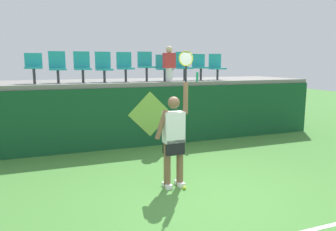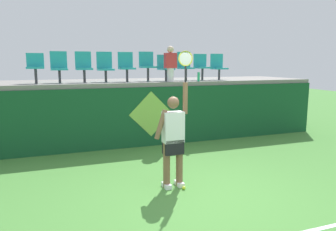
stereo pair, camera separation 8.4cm
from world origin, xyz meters
TOP-DOWN VIEW (x-y plane):
  - ground_plane at (0.00, 0.00)m, footprint 40.00×40.00m
  - court_back_wall at (0.00, 3.70)m, footprint 11.49×0.20m
  - spectator_platform at (0.00, 4.98)m, footprint 11.49×2.65m
  - tennis_player at (-0.32, 0.58)m, footprint 0.75×0.27m
  - tennis_ball at (-0.19, 0.37)m, footprint 0.07×0.07m
  - water_bottle at (1.71, 3.76)m, footprint 0.07×0.07m
  - stadium_chair_0 at (-2.76, 4.42)m, footprint 0.44×0.42m
  - stadium_chair_1 at (-2.16, 4.43)m, footprint 0.44×0.42m
  - stadium_chair_2 at (-1.51, 4.43)m, footprint 0.44×0.42m
  - stadium_chair_3 at (-0.92, 4.43)m, footprint 0.44×0.42m
  - stadium_chair_4 at (-0.31, 4.43)m, footprint 0.44×0.42m
  - stadium_chair_5 at (0.33, 4.43)m, footprint 0.44×0.42m
  - stadium_chair_6 at (0.90, 4.43)m, footprint 0.44×0.42m
  - stadium_chair_7 at (1.55, 4.43)m, footprint 0.44×0.42m
  - stadium_chair_8 at (2.12, 4.43)m, footprint 0.44×0.42m
  - stadium_chair_9 at (2.72, 4.43)m, footprint 0.44×0.42m
  - spectator_0 at (0.90, 3.98)m, footprint 0.34×0.20m
  - wall_signage_mount at (0.18, 3.60)m, footprint 1.27×0.01m

SIDE VIEW (x-z plane):
  - ground_plane at x=0.00m, z-range 0.00..0.00m
  - wall_signage_mount at x=0.18m, z-range -0.77..0.78m
  - tennis_ball at x=-0.19m, z-range 0.00..0.07m
  - court_back_wall at x=0.00m, z-range 0.00..1.66m
  - tennis_player at x=-0.32m, z-range -0.30..2.24m
  - spectator_platform at x=0.00m, z-range 1.66..1.78m
  - water_bottle at x=1.71m, z-range 1.78..2.05m
  - stadium_chair_6 at x=0.90m, z-range 1.82..2.61m
  - stadium_chair_9 at x=2.72m, z-range 1.82..2.65m
  - stadium_chair_3 at x=-0.92m, z-range 1.81..2.66m
  - stadium_chair_1 at x=-2.16m, z-range 1.82..2.67m
  - stadium_chair_8 at x=2.12m, z-range 1.83..2.66m
  - stadium_chair_2 at x=-1.51m, z-range 1.82..2.67m
  - stadium_chair_0 at x=-2.76m, z-range 1.85..2.65m
  - stadium_chair_4 at x=-0.31m, z-range 1.82..2.68m
  - stadium_chair_7 at x=1.55m, z-range 1.82..2.70m
  - stadium_chair_5 at x=0.33m, z-range 1.84..2.71m
  - spectator_0 at x=0.90m, z-range 1.80..2.82m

